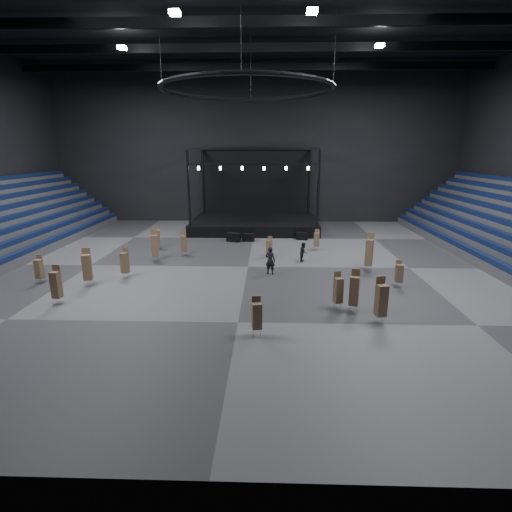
{
  "coord_description": "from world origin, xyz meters",
  "views": [
    {
      "loc": [
        1.57,
        -29.97,
        8.8
      ],
      "look_at": [
        0.69,
        -2.0,
        1.4
      ],
      "focal_mm": 28.0,
      "sensor_mm": 36.0,
      "label": 1
    }
  ],
  "objects_px": {
    "chair_stack_3": "(155,245)",
    "chair_stack_4": "(257,315)",
    "chair_stack_11": "(369,252)",
    "chair_stack_14": "(87,267)",
    "chair_stack_9": "(125,262)",
    "man_center": "(270,260)",
    "flight_case_left": "(234,237)",
    "flight_case_right": "(302,236)",
    "flight_case_mid": "(248,237)",
    "chair_stack_0": "(381,299)",
    "chair_stack_8": "(338,290)",
    "chair_stack_12": "(158,237)",
    "chair_stack_2": "(354,290)",
    "chair_stack_5": "(184,243)",
    "chair_stack_1": "(399,273)",
    "crew_member": "(303,252)",
    "chair_stack_10": "(317,239)",
    "chair_stack_6": "(56,284)",
    "chair_stack_7": "(269,246)",
    "stage": "(255,216)",
    "chair_stack_13": "(39,269)"
  },
  "relations": [
    {
      "from": "chair_stack_3",
      "to": "chair_stack_4",
      "type": "relative_size",
      "value": 1.31
    },
    {
      "from": "chair_stack_11",
      "to": "chair_stack_14",
      "type": "xyz_separation_m",
      "value": [
        -19.6,
        -4.13,
        -0.12
      ]
    },
    {
      "from": "chair_stack_9",
      "to": "man_center",
      "type": "distance_m",
      "value": 10.39
    },
    {
      "from": "flight_case_left",
      "to": "flight_case_right",
      "type": "relative_size",
      "value": 1.16
    },
    {
      "from": "flight_case_mid",
      "to": "chair_stack_0",
      "type": "bearing_deg",
      "value": -67.88
    },
    {
      "from": "chair_stack_3",
      "to": "chair_stack_8",
      "type": "relative_size",
      "value": 1.19
    },
    {
      "from": "flight_case_left",
      "to": "flight_case_mid",
      "type": "xyz_separation_m",
      "value": [
        1.46,
        0.2,
        -0.05
      ]
    },
    {
      "from": "flight_case_left",
      "to": "chair_stack_12",
      "type": "distance_m",
      "value": 7.52
    },
    {
      "from": "chair_stack_8",
      "to": "chair_stack_2",
      "type": "bearing_deg",
      "value": -47.93
    },
    {
      "from": "chair_stack_5",
      "to": "chair_stack_11",
      "type": "height_order",
      "value": "chair_stack_11"
    },
    {
      "from": "chair_stack_1",
      "to": "crew_member",
      "type": "xyz_separation_m",
      "value": [
        -5.79,
        6.22,
        -0.2
      ]
    },
    {
      "from": "chair_stack_11",
      "to": "chair_stack_14",
      "type": "height_order",
      "value": "chair_stack_11"
    },
    {
      "from": "chair_stack_10",
      "to": "crew_member",
      "type": "relative_size",
      "value": 1.22
    },
    {
      "from": "chair_stack_4",
      "to": "chair_stack_6",
      "type": "xyz_separation_m",
      "value": [
        -11.9,
        3.82,
        0.16
      ]
    },
    {
      "from": "chair_stack_1",
      "to": "chair_stack_10",
      "type": "height_order",
      "value": "chair_stack_10"
    },
    {
      "from": "chair_stack_1",
      "to": "chair_stack_3",
      "type": "distance_m",
      "value": 18.91
    },
    {
      "from": "chair_stack_2",
      "to": "crew_member",
      "type": "distance_m",
      "value": 10.76
    },
    {
      "from": "chair_stack_6",
      "to": "chair_stack_7",
      "type": "bearing_deg",
      "value": 47.01
    },
    {
      "from": "flight_case_left",
      "to": "chair_stack_7",
      "type": "distance_m",
      "value": 7.01
    },
    {
      "from": "flight_case_right",
      "to": "chair_stack_4",
      "type": "distance_m",
      "value": 22.32
    },
    {
      "from": "chair_stack_0",
      "to": "chair_stack_5",
      "type": "height_order",
      "value": "chair_stack_0"
    },
    {
      "from": "flight_case_right",
      "to": "chair_stack_7",
      "type": "bearing_deg",
      "value": -115.32
    },
    {
      "from": "chair_stack_2",
      "to": "chair_stack_3",
      "type": "bearing_deg",
      "value": 162.87
    },
    {
      "from": "flight_case_mid",
      "to": "chair_stack_0",
      "type": "height_order",
      "value": "chair_stack_0"
    },
    {
      "from": "chair_stack_6",
      "to": "chair_stack_1",
      "type": "bearing_deg",
      "value": 15.5
    },
    {
      "from": "chair_stack_6",
      "to": "chair_stack_9",
      "type": "bearing_deg",
      "value": 71.5
    },
    {
      "from": "flight_case_left",
      "to": "chair_stack_4",
      "type": "distance_m",
      "value": 21.1
    },
    {
      "from": "stage",
      "to": "flight_case_mid",
      "type": "distance_m",
      "value": 7.23
    },
    {
      "from": "stage",
      "to": "chair_stack_13",
      "type": "relative_size",
      "value": 7.04
    },
    {
      "from": "chair_stack_8",
      "to": "chair_stack_14",
      "type": "distance_m",
      "value": 16.41
    },
    {
      "from": "chair_stack_12",
      "to": "chair_stack_14",
      "type": "distance_m",
      "value": 10.62
    },
    {
      "from": "flight_case_mid",
      "to": "chair_stack_2",
      "type": "xyz_separation_m",
      "value": [
        6.82,
        -17.92,
        0.9
      ]
    },
    {
      "from": "chair_stack_0",
      "to": "chair_stack_3",
      "type": "height_order",
      "value": "chair_stack_3"
    },
    {
      "from": "chair_stack_7",
      "to": "man_center",
      "type": "bearing_deg",
      "value": -64.63
    },
    {
      "from": "chair_stack_11",
      "to": "chair_stack_3",
      "type": "bearing_deg",
      "value": -163.42
    },
    {
      "from": "chair_stack_5",
      "to": "chair_stack_8",
      "type": "bearing_deg",
      "value": -49.2
    },
    {
      "from": "chair_stack_0",
      "to": "chair_stack_3",
      "type": "xyz_separation_m",
      "value": [
        -15.17,
        11.76,
        0.04
      ]
    },
    {
      "from": "chair_stack_5",
      "to": "man_center",
      "type": "height_order",
      "value": "chair_stack_5"
    },
    {
      "from": "chair_stack_3",
      "to": "chair_stack_8",
      "type": "bearing_deg",
      "value": -56.19
    },
    {
      "from": "stage",
      "to": "chair_stack_1",
      "type": "height_order",
      "value": "stage"
    },
    {
      "from": "chair_stack_2",
      "to": "crew_member",
      "type": "height_order",
      "value": "chair_stack_2"
    },
    {
      "from": "chair_stack_7",
      "to": "chair_stack_1",
      "type": "bearing_deg",
      "value": -16.04
    },
    {
      "from": "flight_case_left",
      "to": "chair_stack_1",
      "type": "relative_size",
      "value": 0.72
    },
    {
      "from": "chair_stack_9",
      "to": "crew_member",
      "type": "bearing_deg",
      "value": 34.89
    },
    {
      "from": "chair_stack_4",
      "to": "chair_stack_13",
      "type": "bearing_deg",
      "value": 142.91
    },
    {
      "from": "flight_case_mid",
      "to": "man_center",
      "type": "xyz_separation_m",
      "value": [
        2.16,
        -10.94,
        0.64
      ]
    },
    {
      "from": "flight_case_right",
      "to": "chair_stack_3",
      "type": "xyz_separation_m",
      "value": [
        -12.72,
        -8.53,
        0.97
      ]
    },
    {
      "from": "flight_case_mid",
      "to": "flight_case_right",
      "type": "bearing_deg",
      "value": 9.08
    },
    {
      "from": "chair_stack_0",
      "to": "chair_stack_2",
      "type": "xyz_separation_m",
      "value": [
        -1.07,
        1.5,
        -0.03
      ]
    },
    {
      "from": "flight_case_mid",
      "to": "chair_stack_7",
      "type": "height_order",
      "value": "chair_stack_7"
    }
  ]
}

